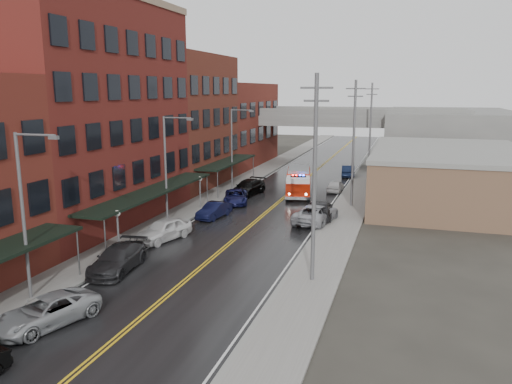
# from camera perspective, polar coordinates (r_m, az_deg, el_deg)

# --- Properties ---
(road) EXTENTS (11.00, 160.00, 0.02)m
(road) POSITION_cam_1_polar(r_m,az_deg,el_deg) (45.56, 1.05, -2.48)
(road) COLOR black
(road) RESTS_ON ground
(sidewalk_left) EXTENTS (3.00, 160.00, 0.15)m
(sidewalk_left) POSITION_cam_1_polar(r_m,az_deg,el_deg) (48.01, -7.35, -1.76)
(sidewalk_left) COLOR slate
(sidewalk_left) RESTS_ON ground
(sidewalk_right) EXTENTS (3.00, 160.00, 0.15)m
(sidewalk_right) POSITION_cam_1_polar(r_m,az_deg,el_deg) (44.15, 10.21, -3.03)
(sidewalk_right) COLOR slate
(sidewalk_right) RESTS_ON ground
(curb_left) EXTENTS (0.30, 160.00, 0.15)m
(curb_left) POSITION_cam_1_polar(r_m,az_deg,el_deg) (47.37, -5.53, -1.90)
(curb_left) COLOR gray
(curb_left) RESTS_ON ground
(curb_right) EXTENTS (0.30, 160.00, 0.15)m
(curb_right) POSITION_cam_1_polar(r_m,az_deg,el_deg) (44.36, 8.09, -2.89)
(curb_right) COLOR gray
(curb_right) RESTS_ON ground
(brick_building_b) EXTENTS (9.00, 20.00, 18.00)m
(brick_building_b) POSITION_cam_1_polar(r_m,az_deg,el_deg) (43.73, -18.78, 8.25)
(brick_building_b) COLOR maroon
(brick_building_b) RESTS_ON ground
(brick_building_c) EXTENTS (9.00, 15.00, 15.00)m
(brick_building_c) POSITION_cam_1_polar(r_m,az_deg,el_deg) (58.90, -8.67, 7.98)
(brick_building_c) COLOR #5F2C1C
(brick_building_c) RESTS_ON ground
(brick_building_far) EXTENTS (9.00, 20.00, 12.00)m
(brick_building_far) POSITION_cam_1_polar(r_m,az_deg,el_deg) (75.11, -2.80, 7.71)
(brick_building_far) COLOR maroon
(brick_building_far) RESTS_ON ground
(tan_building) EXTENTS (14.00, 22.00, 5.00)m
(tan_building) POSITION_cam_1_polar(r_m,az_deg,el_deg) (53.31, 20.97, 1.56)
(tan_building) COLOR brown
(tan_building) RESTS_ON ground
(right_far_block) EXTENTS (18.00, 30.00, 8.00)m
(right_far_block) POSITION_cam_1_polar(r_m,az_deg,el_deg) (82.98, 21.17, 5.93)
(right_far_block) COLOR slate
(right_far_block) RESTS_ON ground
(awning_1) EXTENTS (2.60, 18.00, 3.09)m
(awning_1) POSITION_cam_1_polar(r_m,az_deg,el_deg) (41.37, -11.69, 0.07)
(awning_1) COLOR black
(awning_1) RESTS_ON ground
(awning_2) EXTENTS (2.60, 13.00, 3.09)m
(awning_2) POSITION_cam_1_polar(r_m,az_deg,el_deg) (57.09, -3.25, 3.42)
(awning_2) COLOR black
(awning_2) RESTS_ON ground
(globe_lamp_1) EXTENTS (0.44, 0.44, 3.12)m
(globe_lamp_1) POSITION_cam_1_polar(r_m,az_deg,el_deg) (35.12, -15.55, -3.31)
(globe_lamp_1) COLOR #59595B
(globe_lamp_1) RESTS_ON ground
(globe_lamp_2) EXTENTS (0.44, 0.44, 3.12)m
(globe_lamp_2) POSITION_cam_1_polar(r_m,az_deg,el_deg) (47.19, -6.43, 0.81)
(globe_lamp_2) COLOR #59595B
(globe_lamp_2) RESTS_ON ground
(street_lamp_0) EXTENTS (2.64, 0.22, 9.00)m
(street_lamp_0) POSITION_cam_1_polar(r_m,az_deg,el_deg) (28.38, -24.79, -1.50)
(street_lamp_0) COLOR #59595B
(street_lamp_0) RESTS_ON ground
(street_lamp_1) EXTENTS (2.64, 0.22, 9.00)m
(street_lamp_1) POSITION_cam_1_polar(r_m,az_deg,el_deg) (41.43, -10.01, 3.23)
(street_lamp_1) COLOR #59595B
(street_lamp_1) RESTS_ON ground
(street_lamp_2) EXTENTS (2.64, 0.22, 9.00)m
(street_lamp_2) POSITION_cam_1_polar(r_m,az_deg,el_deg) (56.03, -2.55, 5.54)
(street_lamp_2) COLOR #59595B
(street_lamp_2) RESTS_ON ground
(utility_pole_0) EXTENTS (1.80, 0.24, 12.00)m
(utility_pole_0) POSITION_cam_1_polar(r_m,az_deg,el_deg) (28.33, 6.70, 1.79)
(utility_pole_0) COLOR #59595B
(utility_pole_0) RESTS_ON ground
(utility_pole_1) EXTENTS (1.80, 0.24, 12.00)m
(utility_pole_1) POSITION_cam_1_polar(r_m,az_deg,el_deg) (47.97, 11.10, 5.66)
(utility_pole_1) COLOR #59595B
(utility_pole_1) RESTS_ON ground
(utility_pole_2) EXTENTS (1.80, 0.24, 12.00)m
(utility_pole_2) POSITION_cam_1_polar(r_m,az_deg,el_deg) (67.83, 12.94, 7.27)
(utility_pole_2) COLOR #59595B
(utility_pole_2) RESTS_ON ground
(overpass) EXTENTS (40.00, 10.00, 7.50)m
(overpass) POSITION_cam_1_polar(r_m,az_deg,el_deg) (75.64, 7.86, 7.63)
(overpass) COLOR slate
(overpass) RESTS_ON ground
(fire_truck) EXTENTS (4.27, 8.07, 2.83)m
(fire_truck) POSITION_cam_1_polar(r_m,az_deg,el_deg) (53.30, 4.88, 1.23)
(fire_truck) COLOR #981807
(fire_truck) RESTS_ON ground
(parked_car_left_2) EXTENTS (3.83, 5.54, 1.40)m
(parked_car_left_2) POSITION_cam_1_polar(r_m,az_deg,el_deg) (26.48, -22.79, -12.46)
(parked_car_left_2) COLOR #93979A
(parked_car_left_2) RESTS_ON ground
(parked_car_left_3) EXTENTS (2.78, 5.56, 1.55)m
(parked_car_left_3) POSITION_cam_1_polar(r_m,az_deg,el_deg) (32.46, -15.52, -7.37)
(parked_car_left_3) COLOR black
(parked_car_left_3) RESTS_ON ground
(parked_car_left_4) EXTENTS (3.21, 5.15, 1.63)m
(parked_car_left_4) POSITION_cam_1_polar(r_m,az_deg,el_deg) (38.06, -10.50, -4.26)
(parked_car_left_4) COLOR silver
(parked_car_left_4) RESTS_ON ground
(parked_car_left_5) EXTENTS (2.05, 4.33, 1.37)m
(parked_car_left_5) POSITION_cam_1_polar(r_m,az_deg,el_deg) (44.05, -4.82, -2.10)
(parked_car_left_5) COLOR black
(parked_car_left_5) RESTS_ON ground
(parked_car_left_6) EXTENTS (3.59, 5.32, 1.35)m
(parked_car_left_6) POSITION_cam_1_polar(r_m,az_deg,el_deg) (49.55, -2.33, -0.54)
(parked_car_left_6) COLOR #121443
(parked_car_left_6) RESTS_ON ground
(parked_car_left_7) EXTENTS (3.08, 5.80, 1.60)m
(parked_car_left_7) POSITION_cam_1_polar(r_m,az_deg,el_deg) (53.46, -0.94, 0.51)
(parked_car_left_7) COLOR black
(parked_car_left_7) RESTS_ON ground
(parked_car_right_0) EXTENTS (3.56, 6.05, 1.58)m
(parked_car_right_0) POSITION_cam_1_polar(r_m,az_deg,el_deg) (42.57, 6.87, -2.49)
(parked_car_right_0) COLOR #A5A7AD
(parked_car_right_0) RESTS_ON ground
(parked_car_right_1) EXTENTS (2.99, 5.86, 1.63)m
(parked_car_right_1) POSITION_cam_1_polar(r_m,az_deg,el_deg) (44.10, 7.24, -1.97)
(parked_car_right_1) COLOR black
(parked_car_right_1) RESTS_ON ground
(parked_car_right_2) EXTENTS (1.59, 3.93, 1.34)m
(parked_car_right_2) POSITION_cam_1_polar(r_m,az_deg,el_deg) (55.77, 9.06, 0.69)
(parked_car_right_2) COLOR beige
(parked_car_right_2) RESTS_ON ground
(parked_car_right_3) EXTENTS (2.08, 4.73, 1.51)m
(parked_car_right_3) POSITION_cam_1_polar(r_m,az_deg,el_deg) (65.91, 10.49, 2.39)
(parked_car_right_3) COLOR black
(parked_car_right_3) RESTS_ON ground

